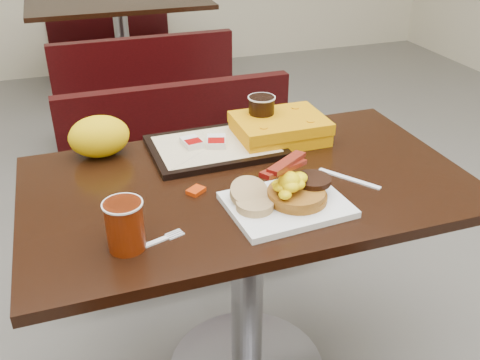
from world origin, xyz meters
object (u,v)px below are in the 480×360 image
object	(u,v)px
pancake_stack	(297,194)
coffee_cup_near	(125,226)
bench_far_s	(141,90)
knife	(349,179)
paper_bag	(99,136)
table_far	(124,56)
hashbrown_sleeve_right	(216,141)
table_near	(247,287)
fork	(147,245)
tray	(216,147)
hashbrown_sleeve_left	(192,142)
bench_near_n	(191,184)
platter	(287,205)
bench_far_n	(112,34)
coffee_cup_far	(261,114)
clamshell	(280,129)

from	to	relation	value
pancake_stack	coffee_cup_near	distance (m)	0.43
bench_far_s	pancake_stack	distance (m)	2.10
knife	paper_bag	world-z (taller)	paper_bag
table_far	hashbrown_sleeve_right	xyz separation A→B (m)	(-0.03, -2.39, 0.40)
bench_far_s	knife	bearing A→B (deg)	-82.43
table_near	knife	bearing A→B (deg)	-17.61
fork	paper_bag	world-z (taller)	paper_bag
fork	tray	xyz separation A→B (m)	(0.28, 0.42, 0.01)
tray	hashbrown_sleeve_left	xyz separation A→B (m)	(-0.07, 0.02, 0.02)
table_near	pancake_stack	xyz separation A→B (m)	(0.07, -0.16, 0.41)
tray	hashbrown_sleeve_left	bearing A→B (deg)	165.59
table_near	bench_near_n	distance (m)	0.70
coffee_cup_near	tray	bearing A→B (deg)	51.49
platter	coffee_cup_near	bearing A→B (deg)	-178.68
bench_far_n	coffee_cup_far	size ratio (longest dim) A/B	9.06
bench_near_n	paper_bag	distance (m)	0.71
table_far	coffee_cup_near	xyz separation A→B (m)	(-0.36, -2.80, 0.43)
bench_near_n	bench_far_n	distance (m)	2.60
coffee_cup_far	clamshell	world-z (taller)	coffee_cup_far
tray	table_near	bearing A→B (deg)	-83.47
bench_near_n	coffee_cup_far	distance (m)	0.65
bench_far_s	coffee_cup_near	xyz separation A→B (m)	(-0.36, -2.10, 0.45)
platter	hashbrown_sleeve_left	xyz separation A→B (m)	(-0.14, 0.39, 0.02)
table_far	fork	bearing A→B (deg)	-96.38
table_far	hashbrown_sleeve_left	xyz separation A→B (m)	(-0.10, -2.37, 0.40)
table_far	clamshell	distance (m)	2.43
platter	hashbrown_sleeve_right	world-z (taller)	hashbrown_sleeve_right
table_near	paper_bag	distance (m)	0.63
knife	tray	xyz separation A→B (m)	(-0.29, 0.30, 0.01)
bench_far_s	pancake_stack	world-z (taller)	pancake_stack
coffee_cup_far	paper_bag	distance (m)	0.50
knife	clamshell	xyz separation A→B (m)	(-0.08, 0.30, 0.04)
table_far	coffee_cup_near	distance (m)	2.86
pancake_stack	clamshell	world-z (taller)	clamshell
platter	bench_far_n	bearing A→B (deg)	86.57
tray	bench_far_n	bearing A→B (deg)	88.08
coffee_cup_near	hashbrown_sleeve_right	distance (m)	0.53
bench_far_s	bench_near_n	bearing A→B (deg)	-90.00
bench_near_n	clamshell	size ratio (longest dim) A/B	3.62
paper_bag	coffee_cup_near	bearing A→B (deg)	-89.52
bench_far_n	coffee_cup_near	world-z (taller)	coffee_cup_near
platter	coffee_cup_near	size ratio (longest dim) A/B	2.48
coffee_cup_far	coffee_cup_near	bearing A→B (deg)	-136.71
pancake_stack	clamshell	distance (m)	0.39
platter	coffee_cup_far	size ratio (longest dim) A/B	2.62
bench_near_n	coffee_cup_far	bearing A→B (deg)	-72.23
bench_near_n	fork	world-z (taller)	fork
knife	table_near	bearing A→B (deg)	-142.69
platter	bench_far_s	bearing A→B (deg)	87.07
bench_near_n	paper_bag	xyz separation A→B (m)	(-0.36, -0.41, 0.45)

